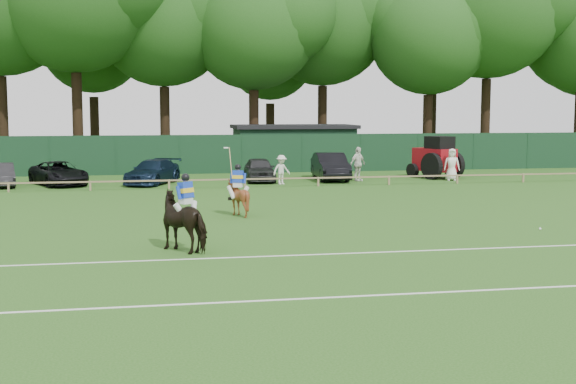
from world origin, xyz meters
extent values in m
plane|color=#1E4C14|center=(0.00, 0.00, 0.00)|extent=(160.00, 160.00, 0.00)
imported|color=black|center=(-3.08, 0.38, 0.89)|extent=(2.09, 2.22, 1.77)
imported|color=brown|center=(-0.66, 7.45, 0.72)|extent=(1.54, 1.62, 1.43)
imported|color=#29292B|center=(-11.86, 20.94, 0.63)|extent=(2.10, 4.02, 1.26)
imported|color=black|center=(-8.88, 21.15, 0.65)|extent=(3.89, 5.14, 1.30)
imported|color=#111F35|center=(-3.79, 20.85, 0.67)|extent=(3.64, 5.01, 1.35)
imported|color=#2F3032|center=(2.27, 21.27, 0.69)|extent=(1.84, 4.14, 1.38)
imported|color=black|center=(6.51, 21.34, 0.79)|extent=(1.98, 4.91, 1.58)
imported|color=silver|center=(3.23, 19.39, 0.81)|extent=(1.19, 0.93, 1.62)
imported|color=white|center=(7.89, 20.38, 0.99)|extent=(1.24, 1.01, 1.98)
imported|color=white|center=(13.37, 19.70, 0.93)|extent=(1.04, 0.82, 1.86)
cube|color=silver|center=(-3.08, 0.38, 1.50)|extent=(0.44, 0.43, 0.18)
cube|color=#1938B5|center=(-3.08, 0.38, 1.82)|extent=(0.50, 0.49, 0.51)
cube|color=gold|center=(-3.08, 0.38, 1.80)|extent=(0.51, 0.50, 0.18)
sphere|color=black|center=(-3.08, 0.38, 2.19)|extent=(0.25, 0.25, 0.25)
cylinder|color=silver|center=(-2.85, 0.51, 1.20)|extent=(0.31, 0.49, 0.59)
cylinder|color=silver|center=(-3.25, 0.18, 1.20)|extent=(0.50, 0.27, 0.59)
cube|color=silver|center=(-0.66, 7.45, 1.23)|extent=(0.43, 0.37, 0.18)
cube|color=#1938B5|center=(-0.66, 7.45, 1.55)|extent=(0.48, 0.43, 0.51)
cube|color=gold|center=(-0.66, 7.45, 1.53)|extent=(0.50, 0.42, 0.18)
sphere|color=black|center=(-0.66, 7.45, 1.92)|extent=(0.25, 0.25, 0.25)
cylinder|color=silver|center=(-0.44, 7.31, 0.93)|extent=(0.46, 0.29, 0.59)
cylinder|color=silver|center=(-0.92, 7.49, 0.93)|extent=(0.39, 0.44, 0.59)
cylinder|color=tan|center=(-0.93, 7.60, 2.10)|extent=(0.08, 0.64, 1.17)
sphere|color=silver|center=(9.24, 1.93, 0.04)|extent=(0.09, 0.09, 0.09)
cube|color=silver|center=(0.00, -6.00, 0.01)|extent=(60.00, 0.10, 0.01)
cube|color=silver|center=(0.00, -1.00, 0.01)|extent=(60.00, 0.10, 0.01)
cube|color=#997F5B|center=(0.00, 18.00, 0.45)|extent=(62.00, 0.08, 0.08)
cube|color=#14351E|center=(0.00, 27.00, 1.25)|extent=(92.00, 0.04, 2.50)
cube|color=#14331E|center=(6.00, 30.00, 1.40)|extent=(8.00, 4.00, 2.80)
cube|color=black|center=(6.00, 30.00, 2.92)|extent=(8.40, 4.40, 0.24)
cube|color=maroon|center=(13.00, 21.50, 1.11)|extent=(2.20, 2.85, 1.37)
cube|color=black|center=(13.16, 21.11, 2.05)|extent=(1.68, 1.74, 0.95)
cylinder|color=black|center=(12.44, 20.49, 0.79)|extent=(0.87, 1.58, 1.58)
cylinder|color=black|center=(14.11, 21.14, 0.79)|extent=(0.87, 1.58, 1.58)
cylinder|color=black|center=(11.88, 22.19, 0.42)|extent=(0.60, 0.90, 0.84)
cylinder|color=black|center=(13.35, 22.77, 0.42)|extent=(0.60, 0.90, 0.84)
camera|label=1|loc=(-4.30, -22.44, 4.26)|focal=48.00mm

